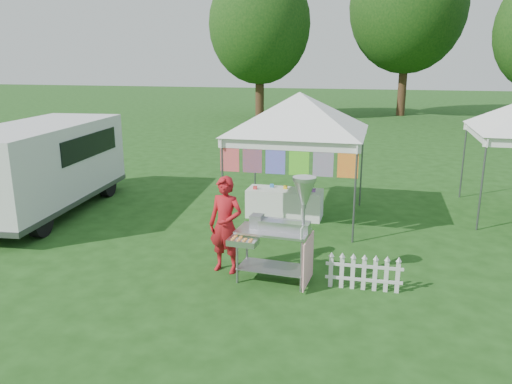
# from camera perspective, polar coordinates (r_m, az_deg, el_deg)

# --- Properties ---
(ground) EXTENTS (120.00, 120.00, 0.00)m
(ground) POSITION_cam_1_polar(r_m,az_deg,el_deg) (8.97, 0.88, -9.52)
(ground) COLOR #194012
(ground) RESTS_ON ground
(canopy_main) EXTENTS (4.24, 4.24, 3.45)m
(canopy_main) POSITION_cam_1_polar(r_m,az_deg,el_deg) (11.63, 5.02, 11.27)
(canopy_main) COLOR #59595E
(canopy_main) RESTS_ON ground
(tree_left) EXTENTS (6.40, 6.40, 9.53)m
(tree_left) POSITION_cam_1_polar(r_m,az_deg,el_deg) (32.98, 0.44, 18.56)
(tree_left) COLOR #381F14
(tree_left) RESTS_ON ground
(tree_mid) EXTENTS (7.60, 7.60, 11.52)m
(tree_mid) POSITION_cam_1_polar(r_m,az_deg,el_deg) (36.14, 17.00, 19.70)
(tree_mid) COLOR #381F14
(tree_mid) RESTS_ON ground
(donut_cart) EXTENTS (1.39, 0.87, 1.87)m
(donut_cart) POSITION_cam_1_polar(r_m,az_deg,el_deg) (8.32, 3.27, -3.40)
(donut_cart) COLOR gray
(donut_cart) RESTS_ON ground
(vendor) EXTENTS (0.70, 0.52, 1.75)m
(vendor) POSITION_cam_1_polar(r_m,az_deg,el_deg) (8.87, -3.49, -3.77)
(vendor) COLOR #A6141B
(vendor) RESTS_ON ground
(cargo_van) EXTENTS (2.64, 5.47, 2.20)m
(cargo_van) POSITION_cam_1_polar(r_m,az_deg,el_deg) (13.46, -23.17, 2.85)
(cargo_van) COLOR silver
(cargo_van) RESTS_ON ground
(picket_fence) EXTENTS (1.26, 0.07, 0.56)m
(picket_fence) POSITION_cam_1_polar(r_m,az_deg,el_deg) (8.52, 12.22, -9.13)
(picket_fence) COLOR silver
(picket_fence) RESTS_ON ground
(display_table) EXTENTS (1.80, 0.70, 0.69)m
(display_table) POSITION_cam_1_polar(r_m,az_deg,el_deg) (12.10, 3.29, -1.29)
(display_table) COLOR white
(display_table) RESTS_ON ground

